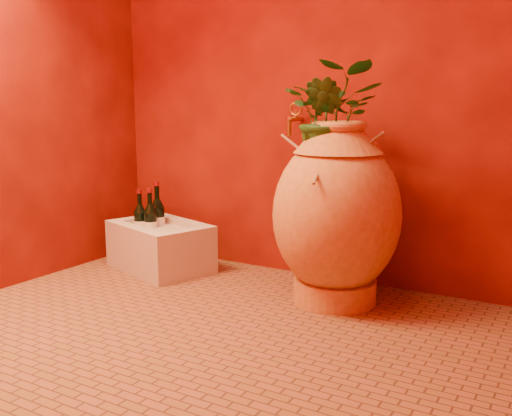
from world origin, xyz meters
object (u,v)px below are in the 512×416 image
Objects in this scene: stone_basin at (160,247)px; wall_tap at (294,117)px; amphora at (336,214)px; wine_bottle_c at (150,224)px; wine_bottle_a at (158,219)px; wine_bottle_b at (140,223)px.

wall_tap is at bearing 19.64° from stone_basin.
amphora is 1.16m from wine_bottle_c.
amphora is 0.63m from wall_tap.
wine_bottle_a reaches higher than stone_basin.
stone_basin is 3.82× the size of wall_tap.
amphora reaches higher than stone_basin.
wine_bottle_c is 1.84× the size of wall_tap.
amphora is at bearing -3.97° from wine_bottle_a.
amphora is 1.24m from wine_bottle_b.
wall_tap reaches higher than stone_basin.
wine_bottle_b is at bearing 177.00° from wine_bottle_c.
wine_bottle_c reaches higher than stone_basin.
wine_bottle_b is 0.96× the size of wine_bottle_c.
wine_bottle_a is (-1.17, 0.08, -0.16)m from amphora.
stone_basin is 0.19m from wine_bottle_b.
amphora is 1.29× the size of stone_basin.
wine_bottle_b reaches higher than stone_basin.
wine_bottle_c reaches higher than wine_bottle_b.
wine_bottle_a is 0.09m from wine_bottle_c.
wall_tap is (0.87, 0.26, 0.62)m from wine_bottle_b.
amphora is 2.80× the size of wine_bottle_b.
stone_basin is 2.16× the size of wine_bottle_b.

